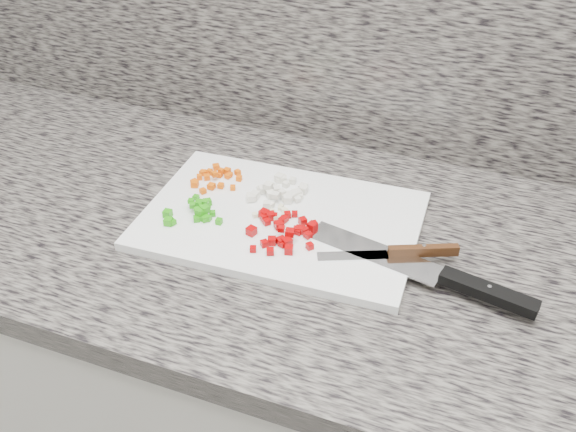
# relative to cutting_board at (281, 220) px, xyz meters

# --- Properties ---
(cabinet) EXTENTS (3.92, 0.62, 0.86)m
(cabinet) POSITION_rel_cutting_board_xyz_m (0.12, -0.01, -0.48)
(cabinet) COLOR silver
(cabinet) RESTS_ON ground
(countertop) EXTENTS (3.96, 0.64, 0.04)m
(countertop) POSITION_rel_cutting_board_xyz_m (0.12, -0.01, -0.03)
(countertop) COLOR #656059
(countertop) RESTS_ON cabinet
(cutting_board) EXTENTS (0.45, 0.31, 0.01)m
(cutting_board) POSITION_rel_cutting_board_xyz_m (0.00, 0.00, 0.00)
(cutting_board) COLOR white
(cutting_board) RESTS_ON countertop
(carrot_pile) EXTENTS (0.08, 0.09, 0.02)m
(carrot_pile) POSITION_rel_cutting_board_xyz_m (-0.15, 0.06, 0.01)
(carrot_pile) COLOR #DF5404
(carrot_pile) RESTS_ON cutting_board
(onion_pile) EXTENTS (0.09, 0.09, 0.02)m
(onion_pile) POSITION_rel_cutting_board_xyz_m (-0.03, 0.06, 0.01)
(onion_pile) COLOR silver
(onion_pile) RESTS_ON cutting_board
(green_pepper_pile) EXTENTS (0.10, 0.09, 0.02)m
(green_pepper_pile) POSITION_rel_cutting_board_xyz_m (-0.13, -0.04, 0.02)
(green_pepper_pile) COLOR #24990D
(green_pepper_pile) RESTS_ON cutting_board
(red_pepper_pile) EXTENTS (0.11, 0.12, 0.02)m
(red_pepper_pile) POSITION_rel_cutting_board_xyz_m (0.02, -0.04, 0.01)
(red_pepper_pile) COLOR #A00204
(red_pepper_pile) RESTS_ON cutting_board
(garlic_pile) EXTENTS (0.06, 0.05, 0.01)m
(garlic_pile) POSITION_rel_cutting_board_xyz_m (-0.01, 0.00, 0.01)
(garlic_pile) COLOR beige
(garlic_pile) RESTS_ON cutting_board
(chef_knife) EXTENTS (0.34, 0.11, 0.02)m
(chef_knife) POSITION_rel_cutting_board_xyz_m (0.27, -0.06, 0.01)
(chef_knife) COLOR white
(chef_knife) RESTS_ON cutting_board
(paring_knife) EXTENTS (0.20, 0.10, 0.02)m
(paring_knife) POSITION_rel_cutting_board_xyz_m (0.21, -0.02, 0.01)
(paring_knife) COLOR white
(paring_knife) RESTS_ON cutting_board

